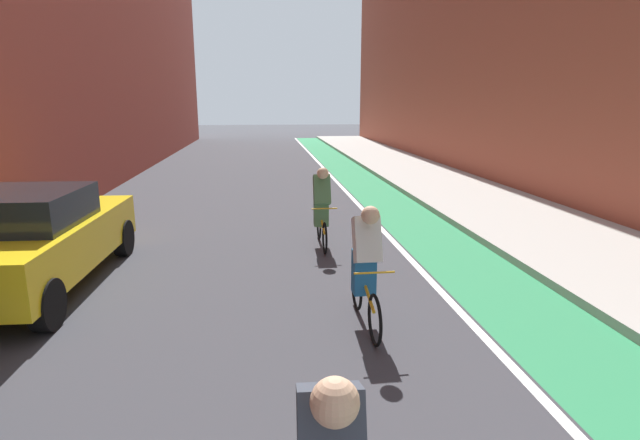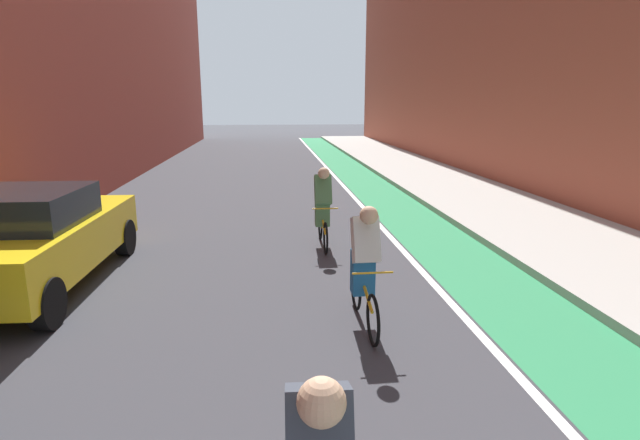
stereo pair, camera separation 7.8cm
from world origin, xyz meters
name	(u,v)px [view 1 (the left image)]	position (x,y,z in m)	size (l,w,h in m)	color
ground_plane	(259,192)	(0.00, 18.45, 0.00)	(98.78, 98.78, 0.00)	#38383D
bike_lane_paint	(360,181)	(3.65, 20.45, 0.00)	(1.60, 44.90, 0.00)	#2D8451
lane_divider_stripe	(336,181)	(2.75, 20.45, 0.00)	(0.12, 44.90, 0.00)	white
sidewalk_right	(428,177)	(6.19, 20.45, 0.07)	(3.50, 44.90, 0.14)	#A8A59E
building_facade_right	(494,12)	(9.14, 22.45, 6.18)	(2.40, 40.90, 12.37)	#9E4C38
parked_sedan_yellow_cab	(27,238)	(-3.40, 10.39, 0.79)	(2.13, 4.30, 1.53)	yellow
cyclist_mid	(366,265)	(1.38, 8.53, 0.80)	(0.48, 1.66, 1.59)	black
cyclist_trailing	(322,206)	(1.25, 12.16, 0.80)	(0.48, 1.65, 1.58)	black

